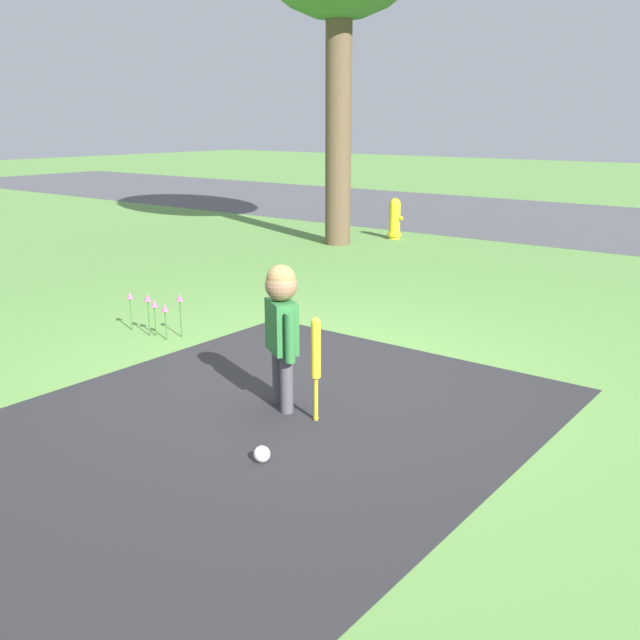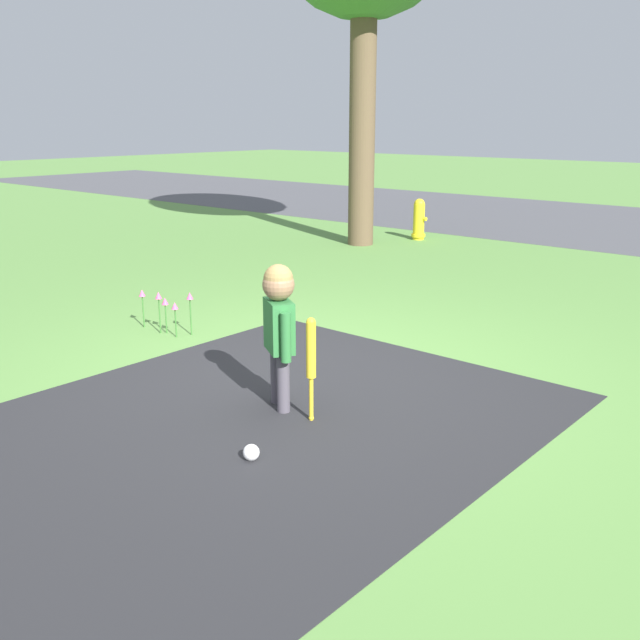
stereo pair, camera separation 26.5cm
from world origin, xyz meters
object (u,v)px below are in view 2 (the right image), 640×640
object	(u,v)px
child	(279,316)
fire_hydrant	(419,220)
baseball_bat	(311,355)
sports_ball	(251,452)

from	to	relation	value
child	fire_hydrant	distance (m)	7.10
baseball_bat	sports_ball	world-z (taller)	baseball_bat
sports_ball	fire_hydrant	bearing A→B (deg)	116.57
child	sports_ball	size ratio (longest dim) A/B	10.22
fire_hydrant	baseball_bat	bearing A→B (deg)	-61.99
child	sports_ball	bearing A→B (deg)	-26.82
child	baseball_bat	size ratio (longest dim) A/B	1.42
baseball_bat	fire_hydrant	world-z (taller)	baseball_bat
baseball_bat	fire_hydrant	distance (m)	7.26
baseball_bat	sports_ball	xyz separation A→B (m)	(0.11, -0.63, -0.39)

